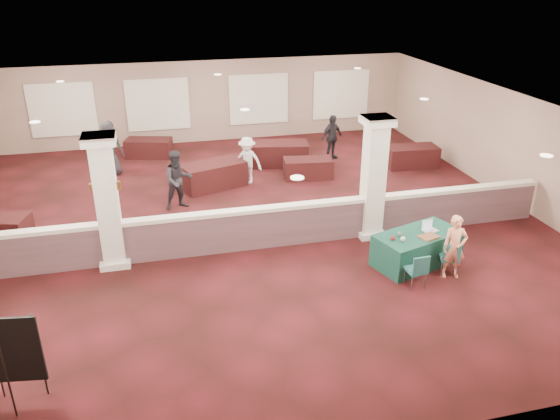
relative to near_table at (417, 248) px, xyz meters
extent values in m
plane|color=#3F0F13|center=(-3.50, 3.17, -0.39)|extent=(16.00, 16.00, 0.00)
cube|color=#8B6F60|center=(-3.50, 11.17, 1.21)|extent=(16.00, 0.04, 3.20)
cube|color=#8B6F60|center=(-3.50, -4.83, 1.21)|extent=(16.00, 0.04, 3.20)
cube|color=#8B6F60|center=(4.50, 3.17, 1.21)|extent=(0.04, 16.00, 3.20)
cube|color=silver|center=(-3.50, 3.17, 2.81)|extent=(16.00, 16.00, 0.02)
cube|color=#51363B|center=(-3.50, 1.67, 0.11)|extent=(15.60, 0.20, 1.00)
cube|color=silver|center=(-3.50, 1.67, 0.66)|extent=(15.60, 0.28, 0.10)
cube|color=white|center=(-7.00, 1.67, 1.21)|extent=(0.50, 0.50, 3.20)
cube|color=white|center=(-7.00, 1.67, -0.31)|extent=(0.70, 0.70, 0.16)
cube|color=white|center=(-7.00, 1.67, 2.71)|extent=(0.72, 0.72, 0.20)
cube|color=white|center=(-0.50, 1.67, 1.21)|extent=(0.50, 0.50, 3.20)
cube|color=white|center=(-0.50, 1.67, -0.31)|extent=(0.70, 0.70, 0.16)
cube|color=white|center=(-0.50, 1.67, 2.71)|extent=(0.72, 0.72, 0.20)
cylinder|color=brown|center=(-7.28, 1.67, 1.61)|extent=(0.12, 0.12, 0.18)
cylinder|color=white|center=(-7.28, 1.67, 1.61)|extent=(0.09, 0.09, 0.10)
cylinder|color=brown|center=(-6.72, 1.67, 1.61)|extent=(0.12, 0.12, 0.18)
cylinder|color=white|center=(-6.72, 1.67, 1.61)|extent=(0.09, 0.09, 0.10)
cube|color=#0D322D|center=(0.00, 0.00, 0.00)|extent=(2.27, 1.59, 0.79)
cube|color=#1D5556|center=(0.50, -0.62, 0.01)|extent=(0.54, 0.54, 0.05)
cube|color=#1D5556|center=(0.43, -0.79, 0.24)|extent=(0.39, 0.18, 0.40)
cylinder|color=slate|center=(0.28, -0.72, -0.20)|extent=(0.03, 0.03, 0.38)
cylinder|color=slate|center=(0.60, -0.84, -0.20)|extent=(0.03, 0.03, 0.38)
cylinder|color=slate|center=(0.40, -0.39, -0.20)|extent=(0.03, 0.03, 0.38)
cylinder|color=slate|center=(0.72, -0.52, -0.20)|extent=(0.03, 0.03, 0.38)
cube|color=#1D5556|center=(-0.50, -0.95, 0.01)|extent=(0.43, 0.43, 0.05)
cube|color=#1D5556|center=(-0.49, -1.13, 0.23)|extent=(0.40, 0.06, 0.40)
cylinder|color=slate|center=(-0.66, -1.12, -0.21)|extent=(0.02, 0.02, 0.38)
cylinder|color=slate|center=(-0.32, -1.11, -0.21)|extent=(0.02, 0.02, 0.38)
cylinder|color=slate|center=(-0.68, -0.78, -0.21)|extent=(0.02, 0.02, 0.38)
cylinder|color=slate|center=(-0.34, -0.77, -0.21)|extent=(0.02, 0.02, 0.38)
cube|color=black|center=(-8.36, -2.72, 0.70)|extent=(0.99, 0.19, 1.20)
cylinder|color=black|center=(-7.98, -2.56, 0.40)|extent=(0.03, 0.03, 1.60)
cylinder|color=black|center=(-8.40, -2.97, 0.40)|extent=(0.03, 0.03, 1.60)
imported|color=#F08468|center=(0.50, -0.76, 0.36)|extent=(0.61, 0.47, 1.51)
cube|color=black|center=(-4.06, 6.06, 0.01)|extent=(2.21, 1.58, 0.81)
cube|color=black|center=(-0.87, 6.17, -0.07)|extent=(1.68, 0.99, 0.65)
cube|color=black|center=(-6.00, 9.67, -0.06)|extent=(1.81, 1.23, 0.67)
cube|color=black|center=(-1.50, 7.65, 0.01)|extent=(2.16, 1.36, 0.81)
cube|color=black|center=(3.00, 6.37, -0.03)|extent=(1.85, 1.03, 0.73)
imported|color=black|center=(-5.24, 4.64, 0.48)|extent=(0.93, 0.65, 1.76)
imported|color=silver|center=(-2.93, 6.17, 0.38)|extent=(1.07, 0.92, 1.54)
imported|color=black|center=(0.52, 7.85, 0.42)|extent=(1.06, 0.83, 1.63)
imported|color=black|center=(-7.27, 8.06, 0.53)|extent=(1.02, 0.76, 1.85)
cube|color=silver|center=(0.33, 0.04, 0.40)|extent=(0.41, 0.34, 0.02)
cube|color=silver|center=(0.29, 0.16, 0.53)|extent=(0.34, 0.12, 0.24)
cube|color=silver|center=(0.29, 0.16, 0.52)|extent=(0.31, 0.10, 0.21)
cube|color=#BF5D1E|center=(0.13, -0.24, 0.41)|extent=(0.51, 0.44, 0.03)
sphere|color=beige|center=(-0.54, -0.28, 0.45)|extent=(0.12, 0.12, 0.12)
sphere|color=maroon|center=(-0.74, -0.17, 0.45)|extent=(0.11, 0.11, 0.11)
sphere|color=#47474C|center=(-0.50, -0.02, 0.45)|extent=(0.11, 0.11, 0.11)
cube|color=red|center=(0.76, -0.08, 0.40)|extent=(0.13, 0.07, 0.01)
camera|label=1|loc=(-5.90, -10.34, 6.16)|focal=35.00mm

